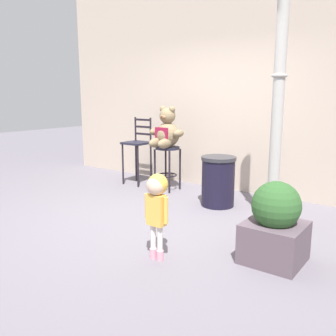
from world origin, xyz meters
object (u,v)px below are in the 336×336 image
Objects in this scene: bar_stool_with_teddy at (167,159)px; lamppost at (277,123)px; teddy_bear at (166,132)px; planter_with_shrub at (275,225)px; child_walking at (157,198)px; trash_bin at (218,181)px; bar_chair_empty at (138,146)px.

bar_stool_with_teddy is 2.20m from lamppost.
teddy_bear reaches higher than planter_with_shrub.
bar_stool_with_teddy is at bearing 174.95° from child_walking.
trash_bin is at bearing -13.01° from teddy_bear.
trash_bin is at bearing -10.86° from bar_chair_empty.
bar_stool_with_teddy is at bearing 147.11° from planter_with_shrub.
lamppost reaches higher than bar_chair_empty.
bar_chair_empty is at bearing -175.03° from child_walking.
planter_with_shrub is (2.41, -1.53, -0.62)m from teddy_bear.
trash_bin is at bearing 163.80° from lamppost.
bar_chair_empty is (-0.70, 0.06, 0.15)m from bar_stool_with_teddy.
bar_stool_with_teddy is 1.10× the size of teddy_bear.
bar_chair_empty reaches higher than trash_bin.
trash_bin is 0.61× the size of bar_chair_empty.
planter_with_shrub is (3.11, -1.62, -0.32)m from bar_chair_empty.
bar_chair_empty is at bearing 172.61° from teddy_bear.
lamppost reaches higher than trash_bin.
bar_stool_with_teddy is 0.93× the size of planter_with_shrub.
teddy_bear is at bearing 165.56° from lamppost.
trash_bin is (-0.38, 1.89, -0.25)m from child_walking.
teddy_bear is 0.77m from bar_chair_empty.
bar_chair_empty is at bearing 152.50° from planter_with_shrub.
lamppost is 2.83m from bar_chair_empty.
trash_bin is (1.11, -0.26, -0.62)m from teddy_bear.
bar_chair_empty is at bearing 167.35° from lamppost.
child_walking is 1.82m from lamppost.
teddy_bear reaches higher than bar_stool_with_teddy.
lamppost is at bearing 123.03° from child_walking.
trash_bin is (1.11, -0.29, -0.16)m from bar_stool_with_teddy.
bar_chair_empty is 3.52m from planter_with_shrub.
bar_stool_with_teddy is at bearing -4.90° from bar_chair_empty.
lamppost is 3.95× the size of planter_with_shrub.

